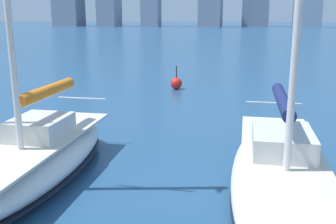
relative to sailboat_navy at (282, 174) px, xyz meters
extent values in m
cube|color=gray|center=(20.15, -153.25, 9.29)|extent=(8.75, 11.39, 19.83)
ellipsoid|color=silver|center=(0.00, 0.04, -0.15)|extent=(2.67, 9.09, 0.96)
ellipsoid|color=black|center=(0.00, 0.04, -0.41)|extent=(2.69, 9.14, 0.10)
cube|color=beige|center=(0.00, 0.04, 0.36)|extent=(2.21, 8.00, 0.06)
cube|color=silver|center=(0.02, -0.50, 0.67)|extent=(1.50, 2.03, 0.55)
cylinder|color=silver|center=(0.04, -1.17, 1.44)|extent=(0.24, 3.79, 0.12)
cylinder|color=navy|center=(0.04, -1.17, 1.56)|extent=(0.43, 3.49, 0.32)
cylinder|color=silver|center=(0.12, -4.01, 0.88)|extent=(1.80, 0.09, 0.04)
ellipsoid|color=silver|center=(6.35, 0.38, -0.11)|extent=(2.54, 7.50, 1.03)
ellipsoid|color=black|center=(6.35, 0.38, -0.39)|extent=(2.55, 7.54, 0.10)
cube|color=beige|center=(6.35, 0.38, 0.44)|extent=(2.10, 6.60, 0.06)
cube|color=silver|center=(6.37, -0.06, 0.74)|extent=(1.42, 1.68, 0.55)
cylinder|color=silver|center=(6.39, -0.62, 1.52)|extent=(0.24, 3.12, 0.12)
cylinder|color=orange|center=(6.39, -0.62, 1.64)|extent=(0.43, 2.88, 0.32)
cylinder|color=silver|center=(6.48, -2.95, 0.96)|extent=(1.70, 0.10, 0.04)
sphere|color=red|center=(5.42, -13.75, -0.28)|extent=(0.70, 0.70, 0.70)
cylinder|color=black|center=(5.42, -13.75, 0.42)|extent=(0.06, 0.06, 0.70)
camera|label=1|loc=(0.72, 9.14, 3.67)|focal=42.00mm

